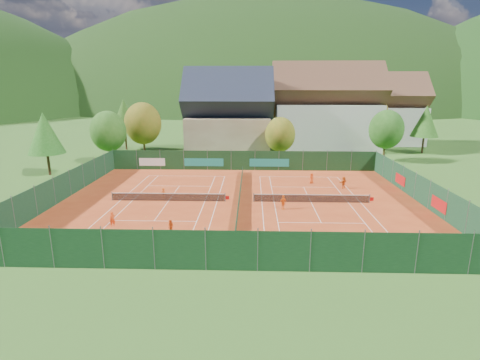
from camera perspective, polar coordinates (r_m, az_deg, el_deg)
name	(u,v)px	position (r m, az deg, el deg)	size (l,w,h in m)	color
ground	(239,202)	(41.96, -0.09, -3.35)	(600.00, 600.00, 0.00)	#2C581B
clay_pad	(239,202)	(41.95, -0.09, -3.32)	(40.00, 32.00, 0.01)	#AE3C19
court_markings_left	(169,201)	(42.96, -10.83, -3.14)	(11.03, 23.83, 0.00)	white
court_markings_right	(311,202)	(42.45, 10.79, -3.36)	(11.03, 23.83, 0.00)	white
tennis_net_left	(170,197)	(42.79, -10.66, -2.51)	(13.30, 0.10, 1.02)	#59595B
tennis_net_right	(313,198)	(42.33, 11.02, -2.72)	(13.30, 0.10, 1.02)	#59595B
court_divider	(239,197)	(41.81, -0.09, -2.67)	(0.03, 28.80, 1.00)	#163C25
fence_north	(240,161)	(57.10, 0.00, 2.95)	(40.00, 0.10, 3.00)	#14371A
fence_south	(232,251)	(26.49, -1.30, -10.72)	(40.00, 0.04, 3.00)	#13341A
fence_west	(62,187)	(46.68, -25.45, -1.00)	(0.04, 32.00, 3.00)	#153B23
fence_east	(422,190)	(45.54, 25.95, -1.44)	(0.09, 32.00, 3.00)	#143921
chalet	(229,119)	(70.36, -1.72, 9.34)	(16.20, 12.00, 16.00)	#CAAF8F
hotel_block_a	(326,112)	(77.54, 12.94, 10.01)	(21.60, 11.00, 17.25)	silver
hotel_block_b	(383,113)	(88.92, 20.95, 9.45)	(17.28, 10.00, 15.50)	silver
tree_west_front	(108,131)	(64.77, -19.44, 7.02)	(5.72, 5.72, 8.69)	#432D18
tree_west_mid	(143,123)	(69.07, -14.58, 8.34)	(6.44, 6.44, 9.78)	#442F18
tree_west_back	(124,116)	(78.42, -17.24, 9.31)	(5.60, 5.60, 10.00)	#462B19
tree_center	(280,135)	(62.65, 6.14, 6.90)	(5.01, 5.01, 7.60)	#482C19
tree_east_front	(386,130)	(68.24, 21.40, 7.18)	(5.72, 5.72, 8.69)	#4E381C
tree_east_mid	(426,121)	(79.29, 26.44, 8.03)	(5.04, 5.04, 9.00)	#452F18
tree_west_side	(45,133)	(60.06, -27.60, 6.34)	(5.04, 5.04, 9.00)	#452818
tree_east_back	(370,114)	(83.88, 19.21, 9.45)	(7.15, 7.15, 10.86)	#483219
mountain_backdrop	(289,158)	(279.73, 7.43, 3.40)	(820.00, 530.00, 242.00)	black
ball_hopper	(406,240)	(33.40, 23.99, -8.33)	(0.34, 0.34, 0.80)	slate
loose_ball_0	(146,217)	(38.28, -14.15, -5.48)	(0.07, 0.07, 0.07)	#CCD833
loose_ball_1	(287,244)	(31.43, 7.18, -9.59)	(0.07, 0.07, 0.07)	#CCD833
loose_ball_2	(245,190)	(46.33, 0.78, -1.57)	(0.07, 0.07, 0.07)	#CCD833
loose_ball_3	(212,181)	(51.05, -4.25, -0.11)	(0.07, 0.07, 0.07)	#CCD833
loose_ball_4	(359,218)	(38.60, 17.73, -5.57)	(0.07, 0.07, 0.07)	#CCD833
player_left_near	(112,219)	(36.53, -18.86, -5.68)	(0.51, 0.34, 1.41)	#D94513
player_left_mid	(171,227)	(33.68, -10.52, -6.99)	(0.60, 0.46, 1.23)	#D24812
player_left_far	(164,193)	(44.15, -11.56, -1.92)	(0.76, 0.44, 1.18)	#E95614
player_right_near	(283,202)	(39.49, 6.59, -3.39)	(0.90, 0.37, 1.53)	orange
player_right_far_a	(312,178)	(50.40, 10.85, 0.27)	(0.69, 0.45, 1.41)	#DA4613
player_right_far_b	(344,182)	(48.91, 15.50, -0.34)	(1.44, 0.46, 1.55)	#D85413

